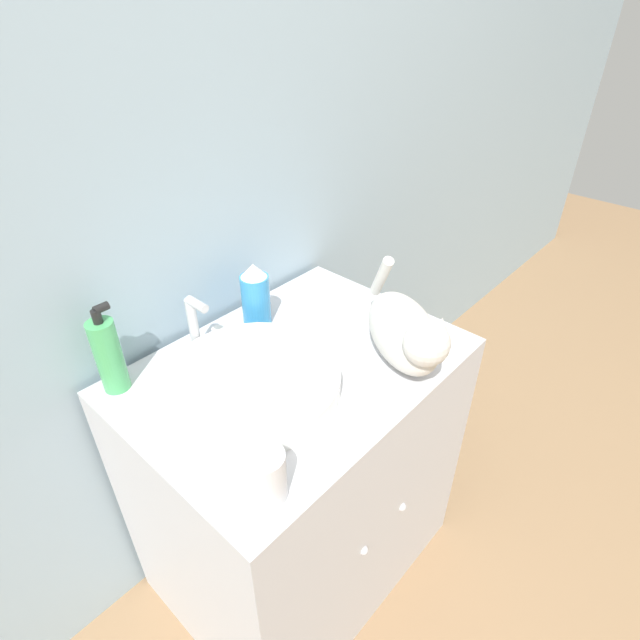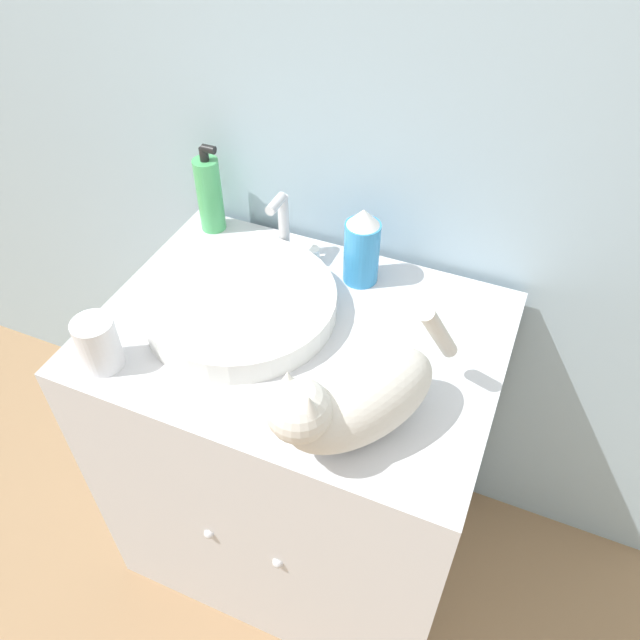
{
  "view_description": "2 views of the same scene",
  "coord_description": "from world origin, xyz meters",
  "px_view_note": "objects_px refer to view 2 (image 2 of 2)",
  "views": [
    {
      "loc": [
        -0.65,
        -0.37,
        1.57
      ],
      "look_at": [
        0.07,
        0.28,
        0.91
      ],
      "focal_mm": 28.0,
      "sensor_mm": 36.0,
      "label": 1
    },
    {
      "loc": [
        0.38,
        -0.49,
        1.68
      ],
      "look_at": [
        0.07,
        0.24,
        0.91
      ],
      "focal_mm": 35.0,
      "sensor_mm": 36.0,
      "label": 2
    }
  ],
  "objects_px": {
    "cup": "(98,344)",
    "soap_bottle": "(210,194)",
    "cat": "(353,399)",
    "spray_bottle": "(362,247)"
  },
  "relations": [
    {
      "from": "cup",
      "to": "soap_bottle",
      "type": "bearing_deg",
      "value": 93.85
    },
    {
      "from": "cat",
      "to": "soap_bottle",
      "type": "distance_m",
      "value": 0.67
    },
    {
      "from": "cat",
      "to": "cup",
      "type": "distance_m",
      "value": 0.48
    },
    {
      "from": "cat",
      "to": "soap_bottle",
      "type": "xyz_separation_m",
      "value": [
        -0.51,
        0.42,
        0.01
      ]
    },
    {
      "from": "cat",
      "to": "cup",
      "type": "height_order",
      "value": "cat"
    },
    {
      "from": "soap_bottle",
      "to": "spray_bottle",
      "type": "bearing_deg",
      "value": -6.25
    },
    {
      "from": "cat",
      "to": "cup",
      "type": "relative_size",
      "value": 3.32
    },
    {
      "from": "cat",
      "to": "soap_bottle",
      "type": "bearing_deg",
      "value": -96.5
    },
    {
      "from": "cat",
      "to": "soap_bottle",
      "type": "relative_size",
      "value": 1.61
    },
    {
      "from": "soap_bottle",
      "to": "spray_bottle",
      "type": "distance_m",
      "value": 0.39
    }
  ]
}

